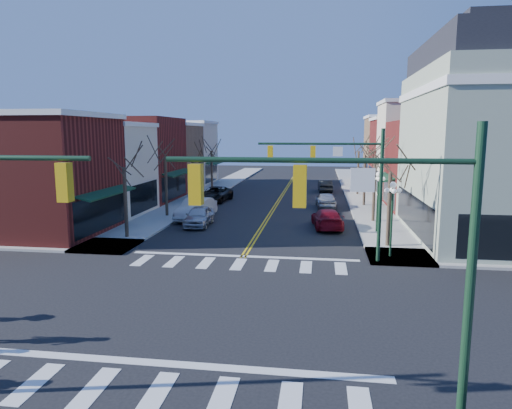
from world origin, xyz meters
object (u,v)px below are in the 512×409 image
at_px(car_right_near, 327,219).
at_px(car_right_far, 325,186).
at_px(lamppost_midblock, 378,192).
at_px(car_left_mid, 196,209).
at_px(lamppost_corner, 392,206).
at_px(car_left_near, 199,216).
at_px(car_right_mid, 326,200).
at_px(car_left_far, 215,194).

bearing_deg(car_right_near, car_right_far, -96.80).
xyz_separation_m(lamppost_midblock, car_left_mid, (-13.89, 3.30, -2.10)).
xyz_separation_m(car_left_mid, car_right_far, (10.49, 19.49, -0.15)).
xyz_separation_m(car_right_near, car_right_far, (0.00, 21.41, 0.00)).
xyz_separation_m(lamppost_midblock, car_right_far, (-3.40, 22.79, -2.25)).
distance_m(car_left_mid, car_right_near, 10.67).
distance_m(lamppost_corner, car_right_near, 8.87).
height_order(car_right_near, car_right_far, car_right_far).
bearing_deg(car_left_near, car_left_mid, 107.89).
relative_size(car_left_near, car_right_mid, 1.01).
bearing_deg(car_left_far, lamppost_midblock, -36.02).
xyz_separation_m(lamppost_corner, car_left_far, (-14.60, 19.57, -2.20)).
bearing_deg(car_left_far, car_left_mid, -80.05).
height_order(lamppost_corner, car_left_mid, lamppost_corner).
distance_m(car_left_mid, car_right_far, 22.14).
relative_size(car_left_far, car_right_mid, 1.27).
bearing_deg(lamppost_midblock, car_left_far, 138.16).
bearing_deg(lamppost_corner, car_right_near, 113.34).
xyz_separation_m(car_left_far, car_right_near, (11.20, -11.69, -0.05)).
relative_size(lamppost_corner, car_right_mid, 1.01).
height_order(car_left_mid, car_right_far, car_left_mid).
distance_m(car_right_near, car_right_far, 21.41).
bearing_deg(lamppost_midblock, car_left_mid, 166.65).
bearing_deg(car_right_far, lamppost_midblock, 94.52).
distance_m(lamppost_corner, car_left_far, 24.52).
height_order(car_right_near, car_right_mid, car_right_mid).
distance_m(lamppost_midblock, car_left_far, 19.72).
distance_m(car_left_far, car_right_far, 14.83).
xyz_separation_m(lamppost_corner, lamppost_midblock, (0.00, 6.50, 0.00)).
relative_size(car_left_mid, car_right_near, 1.07).
relative_size(lamppost_midblock, car_right_near, 0.88).
height_order(car_left_far, car_right_far, car_left_far).
xyz_separation_m(car_left_near, car_right_near, (9.60, 0.49, -0.03)).
height_order(car_left_near, car_right_far, car_left_near).
xyz_separation_m(car_left_near, car_right_far, (9.60, 21.90, -0.03)).
bearing_deg(car_left_mid, car_left_near, -63.04).
bearing_deg(lamppost_midblock, car_right_near, 157.93).
distance_m(car_left_far, car_right_near, 16.19).
bearing_deg(car_right_mid, lamppost_midblock, 103.27).
height_order(lamppost_corner, car_right_near, lamppost_corner).
distance_m(lamppost_corner, car_right_far, 29.57).
distance_m(car_left_near, car_right_mid, 13.71).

